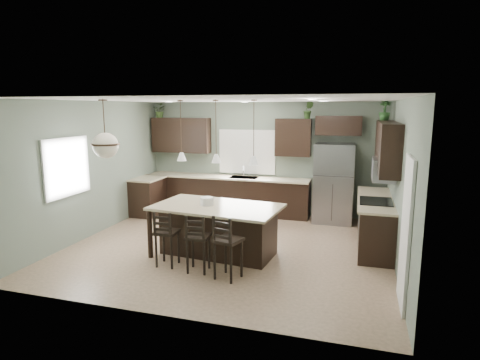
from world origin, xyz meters
name	(u,v)px	position (x,y,z in m)	size (l,w,h in m)	color
ground	(229,246)	(0.00, 0.00, 0.00)	(6.00, 6.00, 0.00)	#9E8466
pantry_door	(406,233)	(2.98, -1.55, 1.02)	(0.04, 0.82, 2.04)	white
window_back	(247,152)	(-0.40, 2.73, 1.55)	(1.35, 0.02, 1.00)	white
window_left	(66,167)	(-2.98, -0.80, 1.55)	(0.02, 1.10, 1.00)	white
left_return_cabs	(148,197)	(-2.70, 1.70, 0.45)	(0.60, 0.90, 0.90)	black
left_return_countertop	(148,178)	(-2.68, 1.70, 0.92)	(0.66, 0.96, 0.04)	#C3BA93
back_lower_cabs	(227,195)	(-0.85, 2.45, 0.45)	(4.20, 0.60, 0.90)	black
back_countertop	(227,177)	(-0.85, 2.43, 0.92)	(4.20, 0.66, 0.04)	#C3BA93
sink_inset	(244,178)	(-0.40, 2.43, 0.94)	(0.70, 0.45, 0.01)	gray
faucet	(244,172)	(-0.40, 2.40, 1.08)	(0.02, 0.02, 0.28)	silver
back_upper_left	(181,135)	(-2.15, 2.58, 1.95)	(1.55, 0.34, 0.90)	black
back_upper_right	(293,138)	(0.80, 2.58, 1.95)	(0.85, 0.34, 0.90)	black
fridge_header	(339,126)	(1.85, 2.58, 2.25)	(1.05, 0.34, 0.45)	black
right_lower_cabs	(375,223)	(2.70, 0.87, 0.45)	(0.60, 2.35, 0.90)	black
right_countertop	(375,199)	(2.68, 0.87, 0.92)	(0.66, 2.35, 0.04)	#C3BA93
cooktop	(376,201)	(2.68, 0.60, 0.94)	(0.58, 0.75, 0.02)	black
wall_oven_front	(359,226)	(2.40, 0.60, 0.45)	(0.01, 0.72, 0.60)	gray
right_upper_cabs	(387,146)	(2.83, 0.87, 1.95)	(0.34, 2.35, 0.90)	black
microwave	(384,169)	(2.78, 0.60, 1.55)	(0.40, 0.75, 0.40)	gray
refrigerator	(334,183)	(1.81, 2.34, 0.93)	(0.90, 0.74, 1.85)	gray
kitchen_island	(217,231)	(-0.07, -0.49, 0.46)	(2.25, 1.28, 0.92)	black
serving_dish	(207,201)	(-0.27, -0.47, 0.99)	(0.24, 0.24, 0.14)	silver
bar_stool_left	(167,238)	(-0.71, -1.20, 0.49)	(0.36, 0.36, 0.97)	black
bar_stool_center	(198,243)	(-0.11, -1.29, 0.49)	(0.36, 0.36, 0.98)	black
bar_stool_right	(228,247)	(0.44, -1.41, 0.52)	(0.38, 0.38, 1.04)	black
pendant_left	(181,131)	(-0.77, -0.42, 2.25)	(0.17, 0.17, 1.10)	silver
pendant_center	(216,132)	(-0.07, -0.49, 2.25)	(0.17, 0.17, 1.10)	silver
pendant_right	(254,133)	(0.62, -0.56, 2.25)	(0.17, 0.17, 1.10)	silver
chandelier	(104,129)	(-1.67, -1.41, 2.32)	(0.46, 0.46, 0.96)	beige
plant_back_left	(160,110)	(-2.72, 2.55, 2.59)	(0.33, 0.29, 0.37)	#314A20
plant_back_right	(308,110)	(1.14, 2.55, 2.61)	(0.23, 0.19, 0.42)	#2D4920
plant_right_wall	(385,110)	(2.80, 1.82, 2.60)	(0.23, 0.23, 0.41)	#244E22
room_shell	(229,160)	(0.00, 0.00, 1.70)	(6.00, 6.00, 6.00)	slate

